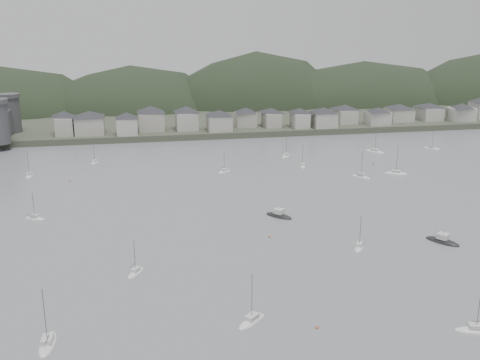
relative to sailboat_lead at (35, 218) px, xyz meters
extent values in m
plane|color=slate|center=(62.49, -66.64, -0.19)|extent=(900.00, 900.00, 0.00)
cube|color=#383D2D|center=(62.49, 228.36, 1.31)|extent=(900.00, 250.00, 3.00)
ellipsoid|color=black|center=(-48.38, 205.30, -10.33)|extent=(138.98, 92.48, 81.13)
ellipsoid|color=black|center=(30.20, 206.22, -10.15)|extent=(132.08, 90.41, 79.74)
ellipsoid|color=black|center=(113.14, 206.29, -12.86)|extent=(133.88, 88.37, 101.41)
ellipsoid|color=black|center=(188.44, 201.27, -10.50)|extent=(165.81, 81.78, 82.55)
cylinder|color=#38383B|center=(-29.51, 127.36, 11.31)|extent=(10.00, 10.00, 17.00)
cube|color=#38383B|center=(-29.51, 113.36, 8.81)|extent=(3.50, 30.00, 12.00)
cube|color=#A29E94|center=(-2.51, 115.32, 7.11)|extent=(8.34, 12.91, 8.59)
pyramid|color=#242428|center=(-2.51, 115.32, 12.90)|extent=(15.78, 15.78, 3.01)
cube|color=#A29E94|center=(9.17, 114.68, 6.99)|extent=(13.68, 13.35, 8.36)
pyramid|color=#242428|center=(9.17, 114.68, 12.64)|extent=(20.07, 20.07, 2.93)
cube|color=#A7A49D|center=(26.92, 109.38, 6.85)|extent=(9.78, 10.20, 8.08)
pyramid|color=#242428|center=(26.92, 109.38, 12.31)|extent=(14.83, 14.83, 2.83)
cube|color=#A29E94|center=(38.98, 119.01, 7.36)|extent=(12.59, 13.33, 9.09)
pyramid|color=#242428|center=(38.98, 119.01, 13.50)|extent=(19.24, 19.24, 3.18)
cube|color=#A7A49D|center=(56.75, 117.46, 7.25)|extent=(10.74, 12.17, 8.87)
pyramid|color=#242428|center=(56.75, 117.46, 13.23)|extent=(17.01, 17.01, 3.10)
cube|color=#A29E94|center=(72.42, 110.89, 6.66)|extent=(11.63, 12.09, 7.69)
pyramid|color=#242428|center=(72.42, 110.89, 11.85)|extent=(17.61, 17.61, 2.69)
cube|color=#A29E94|center=(87.75, 119.55, 6.53)|extent=(10.37, 9.35, 7.44)
pyramid|color=#242428|center=(87.75, 119.55, 11.56)|extent=(14.65, 14.65, 2.60)
cube|color=#A29E94|center=(101.12, 117.15, 6.42)|extent=(8.24, 12.20, 7.22)
pyramid|color=#242428|center=(101.12, 117.15, 11.30)|extent=(15.17, 15.17, 2.53)
cube|color=#A7A49D|center=(114.99, 111.91, 6.54)|extent=(8.06, 10.91, 7.46)
pyramid|color=#242428|center=(114.99, 111.91, 11.58)|extent=(14.08, 14.08, 2.61)
cube|color=#A29E94|center=(127.31, 110.42, 6.64)|extent=(11.73, 11.78, 7.66)
pyramid|color=#242428|center=(127.31, 110.42, 11.82)|extent=(17.46, 17.46, 2.68)
cube|color=#A7A49D|center=(143.13, 120.27, 6.48)|extent=(10.19, 13.02, 7.33)
pyramid|color=#242428|center=(143.13, 120.27, 11.43)|extent=(17.23, 17.23, 2.57)
cube|color=#A7A49D|center=(158.04, 111.42, 6.25)|extent=(11.70, 9.81, 6.88)
pyramid|color=#242428|center=(158.04, 111.42, 10.89)|extent=(15.97, 15.97, 2.41)
cube|color=#A7A49D|center=(174.89, 120.27, 6.31)|extent=(12.83, 12.48, 7.00)
pyramid|color=#242428|center=(174.89, 120.27, 11.04)|extent=(18.79, 18.79, 2.45)
cube|color=#A7A49D|center=(193.22, 120.78, 6.30)|extent=(11.07, 13.50, 6.97)
pyramid|color=#242428|center=(193.22, 120.78, 11.00)|extent=(18.25, 18.25, 2.44)
cube|color=#A7A49D|center=(208.51, 113.08, 6.48)|extent=(13.75, 9.12, 7.34)
pyramid|color=#242428|center=(208.51, 113.08, 11.43)|extent=(16.97, 16.97, 2.57)
ellipsoid|color=silver|center=(0.00, 0.00, -0.14)|extent=(6.63, 4.70, 1.28)
cube|color=silver|center=(0.00, 0.00, 0.80)|extent=(2.63, 2.26, 0.70)
cylinder|color=#3F3F42|center=(0.00, 0.00, 4.01)|extent=(0.12, 0.12, 7.99)
cylinder|color=#3F3F42|center=(-1.03, -0.52, 1.35)|extent=(2.61, 1.38, 0.10)
ellipsoid|color=silver|center=(126.26, 25.94, -0.14)|extent=(8.72, 6.22, 1.68)
cube|color=silver|center=(126.26, 25.94, 1.01)|extent=(3.46, 2.99, 0.70)
cylinder|color=#3F3F42|center=(126.26, 25.94, 5.27)|extent=(0.12, 0.12, 10.51)
cylinder|color=#3F3F42|center=(127.61, 26.63, 1.56)|extent=(3.42, 1.81, 0.10)
ellipsoid|color=silver|center=(89.04, -79.95, -0.14)|extent=(8.16, 4.59, 1.55)
cube|color=silver|center=(89.04, -79.95, 0.94)|extent=(3.09, 2.41, 0.70)
cylinder|color=#3F3F42|center=(89.04, -79.95, 4.87)|extent=(0.12, 0.12, 9.72)
ellipsoid|color=silver|center=(94.86, 43.61, -0.14)|extent=(3.36, 7.55, 1.46)
cube|color=silver|center=(94.86, 43.61, 0.89)|extent=(1.96, 2.76, 0.70)
cylinder|color=#3F3F42|center=(94.86, 43.61, 4.57)|extent=(0.12, 0.12, 9.12)
cylinder|color=#3F3F42|center=(94.68, 44.91, 1.44)|extent=(0.57, 3.26, 0.10)
ellipsoid|color=silver|center=(12.42, -69.10, -0.14)|extent=(3.32, 8.68, 1.70)
cube|color=silver|center=(12.42, -69.10, 1.02)|extent=(2.08, 3.10, 0.70)
cylinder|color=#3F3F42|center=(12.42, -69.10, 5.33)|extent=(0.12, 0.12, 10.64)
cylinder|color=#3F3F42|center=(12.53, -70.63, 1.57)|extent=(0.37, 3.83, 0.10)
ellipsoid|color=silver|center=(162.89, 63.57, -0.14)|extent=(6.62, 6.85, 1.44)
cube|color=silver|center=(162.89, 63.57, 0.89)|extent=(2.89, 2.93, 0.70)
cylinder|color=#3F3F42|center=(162.89, 63.57, 4.53)|extent=(0.12, 0.12, 9.03)
cylinder|color=#3F3F42|center=(162.00, 62.62, 1.44)|extent=(2.29, 2.44, 0.10)
ellipsoid|color=silver|center=(83.81, -38.77, -0.14)|extent=(5.48, 6.76, 1.34)
cube|color=silver|center=(83.81, -38.77, 0.83)|extent=(2.52, 2.77, 0.70)
cylinder|color=#3F3F42|center=(83.81, -38.77, 4.20)|extent=(0.12, 0.12, 8.37)
cylinder|color=#3F3F42|center=(84.47, -39.77, 1.38)|extent=(1.75, 2.57, 0.10)
ellipsoid|color=silver|center=(28.08, -42.65, -0.14)|extent=(4.93, 6.52, 1.27)
cube|color=silver|center=(28.08, -42.65, 0.80)|extent=(2.32, 2.62, 0.70)
cylinder|color=#3F3F42|center=(28.08, -42.65, 3.98)|extent=(0.12, 0.12, 7.94)
cylinder|color=#3F3F42|center=(27.51, -41.66, 1.35)|extent=(1.51, 2.53, 0.10)
ellipsoid|color=silver|center=(62.97, 41.53, -0.14)|extent=(6.40, 5.28, 1.27)
cube|color=silver|center=(62.97, 41.53, 0.80)|extent=(2.63, 2.42, 0.70)
cylinder|color=#3F3F42|center=(62.97, 41.53, 3.99)|extent=(0.12, 0.12, 7.96)
cylinder|color=#3F3F42|center=(62.03, 42.17, 1.35)|extent=(2.42, 1.70, 0.10)
ellipsoid|color=silver|center=(111.36, 24.02, -0.14)|extent=(6.37, 7.84, 1.55)
cube|color=silver|center=(111.36, 24.02, 0.94)|extent=(2.93, 3.21, 0.70)
cylinder|color=#3F3F42|center=(111.36, 24.02, 4.87)|extent=(0.12, 0.12, 9.71)
cylinder|color=#3F3F42|center=(110.59, 22.86, 1.49)|extent=(2.02, 2.97, 0.10)
ellipsoid|color=silver|center=(-9.26, 49.71, -0.14)|extent=(2.73, 7.59, 1.50)
cube|color=silver|center=(-9.26, 49.71, 0.91)|extent=(1.76, 2.69, 0.70)
cylinder|color=#3F3F42|center=(-9.26, 49.71, 4.70)|extent=(0.12, 0.12, 9.36)
cylinder|color=#3F3F42|center=(-9.20, 48.36, 1.46)|extent=(0.25, 3.37, 0.10)
ellipsoid|color=silver|center=(93.42, 61.82, -0.14)|extent=(6.53, 6.99, 1.45)
cube|color=silver|center=(93.42, 61.82, 0.89)|extent=(2.88, 2.96, 0.70)
cylinder|color=#3F3F42|center=(93.42, 61.82, 4.55)|extent=(0.12, 0.12, 9.07)
cylinder|color=#3F3F42|center=(92.56, 62.80, 1.44)|extent=(2.23, 2.52, 0.10)
ellipsoid|color=silver|center=(134.35, 62.18, -0.14)|extent=(7.56, 9.51, 1.87)
cube|color=silver|center=(134.35, 62.18, 1.10)|extent=(3.50, 3.87, 0.70)
cylinder|color=#3F3F42|center=(134.35, 62.18, 5.87)|extent=(0.12, 0.12, 11.71)
cylinder|color=#3F3F42|center=(135.26, 63.60, 1.65)|extent=(2.35, 3.61, 0.10)
ellipsoid|color=silver|center=(13.52, 66.28, -0.14)|extent=(4.13, 6.24, 1.19)
cube|color=silver|center=(13.52, 66.28, 0.76)|extent=(2.04, 2.44, 0.70)
cylinder|color=#3F3F42|center=(13.52, 66.28, 3.75)|extent=(0.12, 0.12, 7.47)
cylinder|color=#3F3F42|center=(13.09, 67.27, 1.31)|extent=(1.16, 2.51, 0.10)
ellipsoid|color=silver|center=(49.35, -68.50, -0.14)|extent=(7.47, 7.04, 1.56)
cube|color=silver|center=(49.35, -68.50, 0.94)|extent=(3.18, 3.09, 0.70)
cylinder|color=#3F3F42|center=(49.35, -68.50, 4.88)|extent=(0.12, 0.12, 9.74)
cylinder|color=#3F3F42|center=(50.40, -69.43, 1.49)|extent=(2.68, 2.41, 0.10)
ellipsoid|color=black|center=(106.51, -39.45, -0.14)|extent=(7.78, 9.38, 2.00)
cube|color=silver|center=(106.51, -39.45, 1.51)|extent=(3.63, 3.68, 1.40)
cylinder|color=#3F3F42|center=(106.51, -39.45, 2.41)|extent=(0.10, 0.10, 1.20)
ellipsoid|color=black|center=(70.11, -11.91, -0.14)|extent=(8.22, 8.69, 1.94)
cube|color=silver|center=(70.11, -11.91, 1.48)|extent=(3.60, 3.61, 1.40)
cylinder|color=#3F3F42|center=(70.11, -11.91, 2.38)|extent=(0.10, 0.10, 1.20)
sphere|color=#B75F3D|center=(6.08, 39.43, -0.04)|extent=(0.70, 0.70, 0.70)
sphere|color=#B75F3D|center=(63.34, -27.21, -0.04)|extent=(0.70, 0.70, 0.70)
sphere|color=#B75F3D|center=(60.76, -73.16, -0.04)|extent=(0.70, 0.70, 0.70)
sphere|color=#B75F3D|center=(124.24, 41.91, -0.04)|extent=(0.70, 0.70, 0.70)
camera|label=1|loc=(28.86, -159.27, 54.04)|focal=41.16mm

